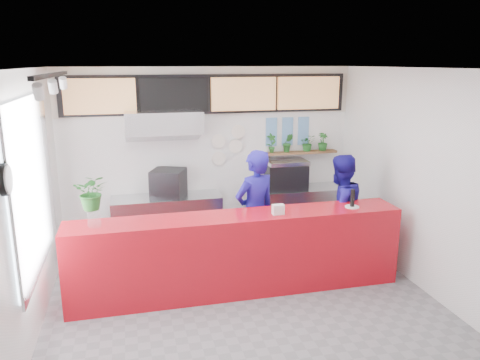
{
  "coord_description": "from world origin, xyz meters",
  "views": [
    {
      "loc": [
        -1.37,
        -5.34,
        3.07
      ],
      "look_at": [
        0.1,
        0.7,
        1.5
      ],
      "focal_mm": 35.0,
      "sensor_mm": 36.0,
      "label": 1
    }
  ],
  "objects_px": {
    "panini_oven": "(169,183)",
    "pepper_mill": "(353,198)",
    "staff_center": "(255,213)",
    "espresso_machine": "(286,177)",
    "staff_right": "(339,211)",
    "service_counter": "(238,254)"
  },
  "relations": [
    {
      "from": "panini_oven",
      "to": "staff_right",
      "type": "xyz_separation_m",
      "value": [
        2.44,
        -1.33,
        -0.26
      ]
    },
    {
      "from": "service_counter",
      "to": "pepper_mill",
      "type": "distance_m",
      "value": 1.77
    },
    {
      "from": "staff_center",
      "to": "pepper_mill",
      "type": "bearing_deg",
      "value": 133.98
    },
    {
      "from": "service_counter",
      "to": "panini_oven",
      "type": "distance_m",
      "value": 2.03
    },
    {
      "from": "staff_right",
      "to": "pepper_mill",
      "type": "height_order",
      "value": "staff_right"
    },
    {
      "from": "pepper_mill",
      "to": "panini_oven",
      "type": "bearing_deg",
      "value": 142.19
    },
    {
      "from": "staff_center",
      "to": "panini_oven",
      "type": "bearing_deg",
      "value": -70.72
    },
    {
      "from": "panini_oven",
      "to": "staff_center",
      "type": "bearing_deg",
      "value": -26.63
    },
    {
      "from": "service_counter",
      "to": "panini_oven",
      "type": "height_order",
      "value": "panini_oven"
    },
    {
      "from": "staff_center",
      "to": "service_counter",
      "type": "bearing_deg",
      "value": 31.8
    },
    {
      "from": "service_counter",
      "to": "panini_oven",
      "type": "xyz_separation_m",
      "value": [
        -0.75,
        1.8,
        0.58
      ]
    },
    {
      "from": "staff_center",
      "to": "staff_right",
      "type": "distance_m",
      "value": 1.32
    },
    {
      "from": "espresso_machine",
      "to": "pepper_mill",
      "type": "bearing_deg",
      "value": -75.3
    },
    {
      "from": "staff_center",
      "to": "espresso_machine",
      "type": "bearing_deg",
      "value": -147.4
    },
    {
      "from": "espresso_machine",
      "to": "staff_center",
      "type": "relative_size",
      "value": 0.37
    },
    {
      "from": "staff_center",
      "to": "pepper_mill",
      "type": "height_order",
      "value": "staff_center"
    },
    {
      "from": "service_counter",
      "to": "staff_center",
      "type": "distance_m",
      "value": 0.74
    },
    {
      "from": "service_counter",
      "to": "pepper_mill",
      "type": "xyz_separation_m",
      "value": [
        1.63,
        -0.05,
        0.69
      ]
    },
    {
      "from": "panini_oven",
      "to": "pepper_mill",
      "type": "bearing_deg",
      "value": -15.67
    },
    {
      "from": "staff_center",
      "to": "staff_right",
      "type": "relative_size",
      "value": 1.07
    },
    {
      "from": "staff_center",
      "to": "staff_right",
      "type": "bearing_deg",
      "value": 156.39
    },
    {
      "from": "service_counter",
      "to": "staff_right",
      "type": "bearing_deg",
      "value": 15.69
    }
  ]
}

